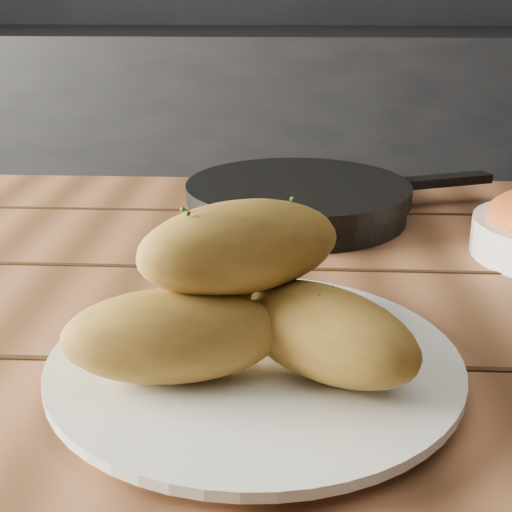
% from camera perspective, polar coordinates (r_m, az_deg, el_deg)
% --- Properties ---
extents(counter, '(2.80, 0.60, 0.90)m').
position_cam_1_polar(counter, '(2.33, 8.67, 6.25)').
color(counter, black).
rests_on(counter, ground).
extents(table, '(1.60, 0.95, 0.75)m').
position_cam_1_polar(table, '(0.70, 6.22, -11.14)').
color(table, brown).
rests_on(table, ground).
extents(plate, '(0.31, 0.31, 0.02)m').
position_cam_1_polar(plate, '(0.54, -0.11, -8.73)').
color(plate, white).
rests_on(plate, table).
extents(bread_rolls, '(0.27, 0.23, 0.12)m').
position_cam_1_polar(bread_rolls, '(0.51, -0.73, -3.54)').
color(bread_rolls, '#AB7C2F').
rests_on(bread_rolls, plate).
extents(skillet, '(0.40, 0.28, 0.05)m').
position_cam_1_polar(skillet, '(0.91, 3.50, 4.53)').
color(skillet, black).
rests_on(skillet, table).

